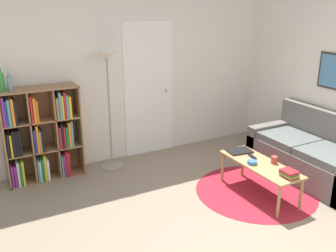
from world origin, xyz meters
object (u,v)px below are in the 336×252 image
floor_lamp (107,73)px  bottle_left (1,82)px  coffee_table (260,167)px  bookshelf (40,136)px  cup (274,160)px  bottle_middle (10,83)px  couch (314,156)px  bowl (252,162)px  laptop (239,151)px

floor_lamp → bottle_left: 1.32m
coffee_table → bottle_left: 3.32m
bookshelf → coffee_table: bearing=-37.2°
coffee_table → bottle_left: (-2.65, 1.73, 1.00)m
cup → coffee_table: bearing=151.3°
floor_lamp → cup: size_ratio=18.96×
coffee_table → bottle_middle: bottle_middle is taller
bookshelf → couch: (3.31, -1.66, -0.33)m
bookshelf → bowl: size_ratio=10.55×
floor_lamp → cup: floor_lamp is taller
laptop → bottle_left: size_ratio=1.20×
laptop → bowl: bowl is taller
coffee_table → laptop: 0.42m
bottle_left → cup: bearing=-32.9°
floor_lamp → coffee_table: 2.34m
floor_lamp → bottle_left: floor_lamp is taller
floor_lamp → bottle_left: size_ratio=5.92×
floor_lamp → bookshelf: bearing=174.9°
laptop → cup: bearing=-73.9°
laptop → bookshelf: bearing=150.0°
couch → coffee_table: size_ratio=1.53×
coffee_table → laptop: bearing=89.4°
couch → bowl: bearing=-178.2°
bottle_left → bookshelf: bearing=-0.5°
coffee_table → bookshelf: bearing=142.8°
couch → bowl: couch is taller
coffee_table → cup: cup is taller
bookshelf → floor_lamp: 1.22m
bookshelf → coffee_table: (2.27, -1.73, -0.24)m
bookshelf → bottle_left: (-0.38, 0.00, 0.76)m
bowl → bottle_middle: (-2.45, 1.70, 0.91)m
floor_lamp → bottle_middle: (-1.23, 0.09, -0.03)m
floor_lamp → couch: (2.37, -1.58, -1.10)m
bottle_left → bottle_middle: 0.09m
cup → bowl: bearing=156.1°
couch → bottle_left: (-3.68, 1.66, 1.09)m
bowl → couch: bearing=1.8°
coffee_table → bottle_left: bearing=146.8°
bookshelf → laptop: (2.27, -1.31, -0.18)m
coffee_table → bottle_middle: bearing=145.9°
cup → bottle_middle: (-2.70, 1.81, 0.89)m
floor_lamp → couch: 3.05m
bowl → bottle_middle: bottle_middle is taller
floor_lamp → bottle_middle: bearing=175.9°
floor_lamp → bowl: floor_lamp is taller
bottle_middle → laptop: bearing=-27.2°
bottle_middle → coffee_table: bearing=-34.1°
laptop → bottle_middle: (-2.56, 1.32, 0.92)m
floor_lamp → coffee_table: bearing=-51.0°
bookshelf → floor_lamp: size_ratio=0.75×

